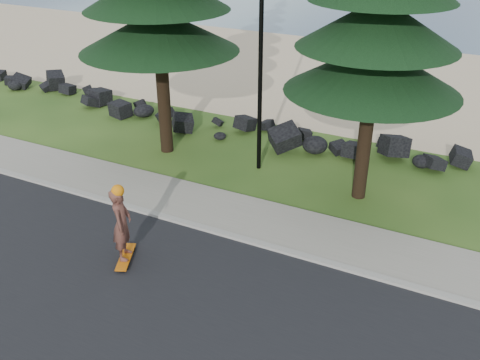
% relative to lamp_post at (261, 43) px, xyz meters
% --- Properties ---
extents(ground, '(160.00, 160.00, 0.00)m').
position_rel_lamp_post_xyz_m(ground, '(0.00, -3.20, -4.13)').
color(ground, '#274917').
rests_on(ground, ground).
extents(road, '(160.00, 7.00, 0.02)m').
position_rel_lamp_post_xyz_m(road, '(0.00, -7.70, -4.12)').
color(road, black).
rests_on(road, ground).
extents(kerb, '(160.00, 0.20, 0.10)m').
position_rel_lamp_post_xyz_m(kerb, '(0.00, -4.10, -4.08)').
color(kerb, '#A29D92').
rests_on(kerb, ground).
extents(sidewalk, '(160.00, 2.00, 0.08)m').
position_rel_lamp_post_xyz_m(sidewalk, '(0.00, -3.00, -4.09)').
color(sidewalk, gray).
rests_on(sidewalk, ground).
extents(beach_sand, '(160.00, 15.00, 0.01)m').
position_rel_lamp_post_xyz_m(beach_sand, '(0.00, 11.30, -4.13)').
color(beach_sand, '#D5B98E').
rests_on(beach_sand, ground).
extents(seawall_boulders, '(60.00, 2.40, 1.10)m').
position_rel_lamp_post_xyz_m(seawall_boulders, '(0.00, 2.40, -4.13)').
color(seawall_boulders, black).
rests_on(seawall_boulders, ground).
extents(lamp_post, '(0.25, 0.14, 8.14)m').
position_rel_lamp_post_xyz_m(lamp_post, '(0.00, 0.00, 0.00)').
color(lamp_post, black).
rests_on(lamp_post, ground).
extents(skateboarder, '(0.72, 1.14, 2.10)m').
position_rel_lamp_post_xyz_m(skateboarder, '(-0.77, -6.17, -3.08)').
color(skateboarder, '#C7600B').
rests_on(skateboarder, ground).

